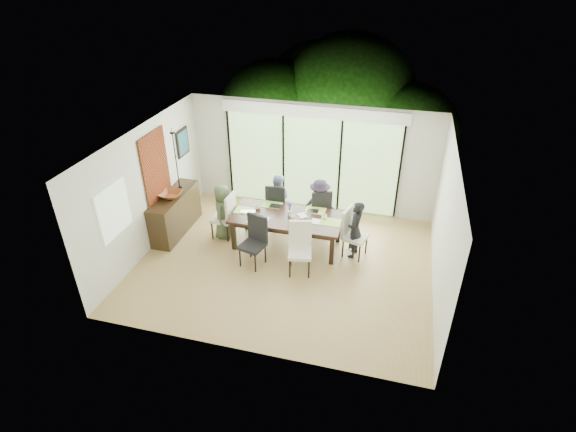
% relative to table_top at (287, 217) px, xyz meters
% --- Properties ---
extents(floor, '(6.00, 5.00, 0.01)m').
position_rel_table_top_xyz_m(floor, '(0.13, -0.65, -0.72)').
color(floor, olive).
rests_on(floor, ground).
extents(ceiling, '(6.00, 5.00, 0.01)m').
position_rel_table_top_xyz_m(ceiling, '(0.13, -0.65, 1.99)').
color(ceiling, white).
rests_on(ceiling, wall_back).
extents(wall_back, '(6.00, 0.02, 2.70)m').
position_rel_table_top_xyz_m(wall_back, '(0.13, 1.86, 0.63)').
color(wall_back, beige).
rests_on(wall_back, floor).
extents(wall_front, '(6.00, 0.02, 2.70)m').
position_rel_table_top_xyz_m(wall_front, '(0.13, -3.16, 0.63)').
color(wall_front, silver).
rests_on(wall_front, floor).
extents(wall_left, '(0.02, 5.00, 2.70)m').
position_rel_table_top_xyz_m(wall_left, '(-2.88, -0.65, 0.63)').
color(wall_left, silver).
rests_on(wall_left, floor).
extents(wall_right, '(0.02, 5.00, 2.70)m').
position_rel_table_top_xyz_m(wall_right, '(3.14, -0.65, 0.63)').
color(wall_right, silver).
rests_on(wall_right, floor).
extents(glass_doors, '(4.20, 0.02, 2.30)m').
position_rel_table_top_xyz_m(glass_doors, '(0.13, 1.82, 0.48)').
color(glass_doors, '#598C3F').
rests_on(glass_doors, wall_back).
extents(blinds_header, '(4.40, 0.06, 0.28)m').
position_rel_table_top_xyz_m(blinds_header, '(0.13, 1.81, 1.78)').
color(blinds_header, white).
rests_on(blinds_header, wall_back).
extents(mullion_a, '(0.05, 0.04, 2.30)m').
position_rel_table_top_xyz_m(mullion_a, '(-1.97, 1.81, 0.48)').
color(mullion_a, black).
rests_on(mullion_a, wall_back).
extents(mullion_b, '(0.05, 0.04, 2.30)m').
position_rel_table_top_xyz_m(mullion_b, '(-0.57, 1.81, 0.48)').
color(mullion_b, black).
rests_on(mullion_b, wall_back).
extents(mullion_c, '(0.05, 0.04, 2.30)m').
position_rel_table_top_xyz_m(mullion_c, '(0.83, 1.81, 0.48)').
color(mullion_c, black).
rests_on(mullion_c, wall_back).
extents(mullion_d, '(0.05, 0.04, 2.30)m').
position_rel_table_top_xyz_m(mullion_d, '(2.23, 1.81, 0.48)').
color(mullion_d, black).
rests_on(mullion_d, wall_back).
extents(side_window, '(0.02, 0.90, 1.00)m').
position_rel_table_top_xyz_m(side_window, '(-2.84, -1.85, 0.78)').
color(side_window, '#8CAD7F').
rests_on(side_window, wall_left).
extents(deck, '(6.00, 1.80, 0.10)m').
position_rel_table_top_xyz_m(deck, '(0.13, 2.75, -0.77)').
color(deck, '#543424').
rests_on(deck, ground).
extents(rail_top, '(6.00, 0.08, 0.06)m').
position_rel_table_top_xyz_m(rail_top, '(0.13, 3.55, -0.17)').
color(rail_top, brown).
rests_on(rail_top, deck).
extents(foliage_left, '(3.20, 3.20, 3.20)m').
position_rel_table_top_xyz_m(foliage_left, '(-1.67, 4.55, 0.72)').
color(foliage_left, '#14380F').
rests_on(foliage_left, ground).
extents(foliage_mid, '(4.00, 4.00, 4.00)m').
position_rel_table_top_xyz_m(foliage_mid, '(0.53, 5.15, 1.08)').
color(foliage_mid, '#14380F').
rests_on(foliage_mid, ground).
extents(foliage_right, '(2.80, 2.80, 2.80)m').
position_rel_table_top_xyz_m(foliage_right, '(2.33, 4.35, 0.54)').
color(foliage_right, '#14380F').
rests_on(foliage_right, ground).
extents(foliage_far, '(3.60, 3.60, 3.60)m').
position_rel_table_top_xyz_m(foliage_far, '(-0.47, 5.85, 0.90)').
color(foliage_far, '#14380F').
rests_on(foliage_far, ground).
extents(table_top, '(2.39, 1.10, 0.06)m').
position_rel_table_top_xyz_m(table_top, '(0.00, 0.00, 0.00)').
color(table_top, black).
rests_on(table_top, floor).
extents(table_apron, '(2.19, 0.90, 0.10)m').
position_rel_table_top_xyz_m(table_apron, '(0.00, -0.00, -0.09)').
color(table_apron, black).
rests_on(table_apron, floor).
extents(table_leg_fl, '(0.09, 0.09, 0.69)m').
position_rel_table_top_xyz_m(table_leg_fl, '(-1.08, -0.43, -0.37)').
color(table_leg_fl, black).
rests_on(table_leg_fl, floor).
extents(table_leg_fr, '(0.09, 0.09, 0.69)m').
position_rel_table_top_xyz_m(table_leg_fr, '(1.08, -0.43, -0.37)').
color(table_leg_fr, black).
rests_on(table_leg_fr, floor).
extents(table_leg_bl, '(0.09, 0.09, 0.69)m').
position_rel_table_top_xyz_m(table_leg_bl, '(-1.08, 0.43, -0.37)').
color(table_leg_bl, black).
rests_on(table_leg_bl, floor).
extents(table_leg_br, '(0.09, 0.09, 0.69)m').
position_rel_table_top_xyz_m(table_leg_br, '(1.08, 0.43, -0.37)').
color(table_leg_br, black).
rests_on(table_leg_br, floor).
extents(chair_left_end, '(0.49, 0.49, 1.10)m').
position_rel_table_top_xyz_m(chair_left_end, '(-1.50, 0.00, -0.17)').
color(chair_left_end, silver).
rests_on(chair_left_end, floor).
extents(chair_right_end, '(0.56, 0.56, 1.10)m').
position_rel_table_top_xyz_m(chair_right_end, '(1.50, 0.00, -0.17)').
color(chair_right_end, silver).
rests_on(chair_right_end, floor).
extents(chair_far_left, '(0.48, 0.48, 1.10)m').
position_rel_table_top_xyz_m(chair_far_left, '(-0.45, 0.85, -0.17)').
color(chair_far_left, black).
rests_on(chair_far_left, floor).
extents(chair_far_right, '(0.60, 0.60, 1.10)m').
position_rel_table_top_xyz_m(chair_far_right, '(0.55, 0.85, -0.17)').
color(chair_far_right, black).
rests_on(chair_far_right, floor).
extents(chair_near_left, '(0.56, 0.56, 1.10)m').
position_rel_table_top_xyz_m(chair_near_left, '(-0.50, -0.87, -0.17)').
color(chair_near_left, black).
rests_on(chair_near_left, floor).
extents(chair_near_right, '(0.54, 0.54, 1.10)m').
position_rel_table_top_xyz_m(chair_near_right, '(0.50, -0.87, -0.17)').
color(chair_near_right, white).
rests_on(chair_near_right, floor).
extents(person_left_end, '(0.39, 0.61, 1.28)m').
position_rel_table_top_xyz_m(person_left_end, '(-1.48, 0.00, -0.07)').
color(person_left_end, '#455337').
rests_on(person_left_end, floor).
extents(person_right_end, '(0.45, 0.64, 1.28)m').
position_rel_table_top_xyz_m(person_right_end, '(1.48, 0.00, -0.07)').
color(person_right_end, black).
rests_on(person_right_end, floor).
extents(person_far_left, '(0.64, 0.45, 1.28)m').
position_rel_table_top_xyz_m(person_far_left, '(-0.45, 0.83, -0.07)').
color(person_far_left, '#7588A9').
rests_on(person_far_left, floor).
extents(person_far_right, '(0.63, 0.43, 1.28)m').
position_rel_table_top_xyz_m(person_far_right, '(0.55, 0.83, -0.07)').
color(person_far_right, '#271E2D').
rests_on(person_far_right, floor).
extents(placemat_left, '(0.44, 0.32, 0.01)m').
position_rel_table_top_xyz_m(placemat_left, '(-0.95, 0.00, 0.03)').
color(placemat_left, '#8AC747').
rests_on(placemat_left, table_top).
extents(placemat_right, '(0.44, 0.32, 0.01)m').
position_rel_table_top_xyz_m(placemat_right, '(0.95, 0.00, 0.03)').
color(placemat_right, '#98C546').
rests_on(placemat_right, table_top).
extents(placemat_far_l, '(0.44, 0.32, 0.01)m').
position_rel_table_top_xyz_m(placemat_far_l, '(-0.45, 0.40, 0.03)').
color(placemat_far_l, '#7FB741').
rests_on(placemat_far_l, table_top).
extents(placemat_far_r, '(0.44, 0.32, 0.01)m').
position_rel_table_top_xyz_m(placemat_far_r, '(0.55, 0.40, 0.03)').
color(placemat_far_r, '#A7BE43').
rests_on(placemat_far_r, table_top).
extents(placemat_paper, '(0.44, 0.32, 0.01)m').
position_rel_table_top_xyz_m(placemat_paper, '(-0.55, -0.30, 0.03)').
color(placemat_paper, white).
rests_on(placemat_paper, table_top).
extents(tablet_far_l, '(0.26, 0.18, 0.01)m').
position_rel_table_top_xyz_m(tablet_far_l, '(-0.35, 0.35, 0.04)').
color(tablet_far_l, black).
rests_on(tablet_far_l, table_top).
extents(tablet_far_r, '(0.24, 0.17, 0.01)m').
position_rel_table_top_xyz_m(tablet_far_r, '(0.50, 0.35, 0.04)').
color(tablet_far_r, black).
rests_on(tablet_far_r, table_top).
extents(papers, '(0.30, 0.22, 0.00)m').
position_rel_table_top_xyz_m(papers, '(0.70, -0.05, 0.03)').
color(papers, white).
rests_on(papers, table_top).
extents(platter_base, '(0.26, 0.26, 0.02)m').
position_rel_table_top_xyz_m(platter_base, '(-0.55, -0.30, 0.05)').
color(platter_base, white).
rests_on(platter_base, table_top).
extents(platter_snacks, '(0.20, 0.20, 0.01)m').
position_rel_table_top_xyz_m(platter_snacks, '(-0.55, -0.30, 0.07)').
color(platter_snacks, orange).
rests_on(platter_snacks, table_top).
extents(vase, '(0.08, 0.08, 0.12)m').
position_rel_table_top_xyz_m(vase, '(0.05, 0.05, 0.09)').
color(vase, silver).
rests_on(vase, table_top).
extents(hyacinth_stems, '(0.04, 0.04, 0.16)m').
position_rel_table_top_xyz_m(hyacinth_stems, '(0.05, 0.05, 0.21)').
color(hyacinth_stems, '#337226').
rests_on(hyacinth_stems, table_top).
extents(hyacinth_blooms, '(0.11, 0.11, 0.11)m').
position_rel_table_top_xyz_m(hyacinth_blooms, '(0.05, 0.05, 0.31)').
color(hyacinth_blooms, '#5A4DC2').
rests_on(hyacinth_blooms, table_top).
extents(laptop, '(0.37, 0.29, 0.03)m').
position_rel_table_top_xyz_m(laptop, '(-0.85, -0.10, 0.04)').
color(laptop, silver).
rests_on(laptop, table_top).
extents(cup_a, '(0.14, 0.14, 0.10)m').
position_rel_table_top_xyz_m(cup_a, '(-0.70, 0.15, 0.08)').
color(cup_a, white).
rests_on(cup_a, table_top).
extents(cup_b, '(0.14, 0.14, 0.09)m').
position_rel_table_top_xyz_m(cup_b, '(0.15, -0.10, 0.08)').
color(cup_b, white).
rests_on(cup_b, table_top).
extents(cup_c, '(0.15, 0.15, 0.10)m').
position_rel_table_top_xyz_m(cup_c, '(0.80, 0.10, 0.08)').
color(cup_c, white).
rests_on(cup_c, table_top).
extents(book, '(0.26, 0.28, 0.02)m').
position_rel_table_top_xyz_m(book, '(0.25, 0.05, 0.04)').
color(book, white).
rests_on(book, table_top).
extents(sideboard, '(0.47, 1.69, 0.95)m').
position_rel_table_top_xyz_m(sideboard, '(-2.63, -0.08, -0.24)').
color(sideboard, black).
rests_on(sideboard, floor).
extents(bowl, '(0.50, 0.50, 0.12)m').
position_rel_table_top_xyz_m(bowl, '(-2.63, -0.18, 0.29)').
color(bowl, brown).
rests_on(bowl, sideboard).
extents(candlestick_base, '(0.11, 0.11, 0.04)m').
position_rel_table_top_xyz_m(candlestick_base, '(-2.63, 0.27, 0.25)').
color(candlestick_base, black).
rests_on(candlestick_base, sideboard).
extents(candlestick_shaft, '(0.03, 0.03, 1.32)m').
position_rel_table_top_xyz_m(candlestick_shaft, '(-2.63, 0.27, 0.92)').
color(candlestick_shaft, black).
rests_on(candlestick_shaft, sideboard).
extents(candlestick_pan, '(0.11, 0.11, 0.03)m').
position_rel_table_top_xyz_m(candlestick_pan, '(-2.63, 0.27, 1.57)').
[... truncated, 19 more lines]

